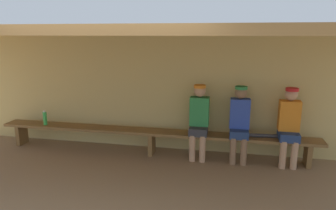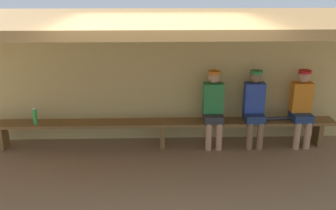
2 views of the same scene
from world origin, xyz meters
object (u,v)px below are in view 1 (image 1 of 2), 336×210
(player_rightmost, at_px, (240,120))
(water_bottle_blue, at_px, (45,118))
(bench, at_px, (152,134))
(player_middle, at_px, (199,118))
(player_shirtless_tan, at_px, (289,123))
(baseball_bat, at_px, (258,135))

(player_rightmost, xyz_separation_m, water_bottle_blue, (-3.73, -0.05, -0.15))
(bench, height_order, player_middle, player_middle)
(player_shirtless_tan, xyz_separation_m, water_bottle_blue, (-4.55, -0.05, -0.15))
(player_rightmost, relative_size, water_bottle_blue, 4.74)
(player_shirtless_tan, bearing_deg, player_middle, 180.00)
(player_rightmost, distance_m, baseball_bat, 0.41)
(player_shirtless_tan, relative_size, water_bottle_blue, 4.74)
(player_rightmost, height_order, baseball_bat, player_rightmost)
(bench, height_order, player_shirtless_tan, player_shirtless_tan)
(bench, height_order, baseball_bat, baseball_bat)
(water_bottle_blue, bearing_deg, bench, 1.30)
(player_shirtless_tan, bearing_deg, baseball_bat, -179.59)
(player_shirtless_tan, height_order, water_bottle_blue, player_shirtless_tan)
(player_middle, bearing_deg, player_shirtless_tan, 0.00)
(player_shirtless_tan, height_order, baseball_bat, player_shirtless_tan)
(bench, relative_size, player_rightmost, 4.46)
(baseball_bat, bearing_deg, player_shirtless_tan, -3.83)
(player_middle, bearing_deg, bench, -179.77)
(bench, bearing_deg, player_middle, 0.23)
(bench, xyz_separation_m, player_middle, (0.88, 0.00, 0.36))
(player_rightmost, bearing_deg, bench, -179.87)
(player_shirtless_tan, height_order, player_rightmost, same)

